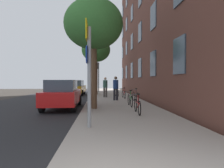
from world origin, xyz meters
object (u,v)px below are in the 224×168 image
Objects in this scene: bicycle_1 at (130,100)px; pedestrian_1 at (105,86)px; pedestrian_0 at (116,87)px; traffic_light at (98,72)px; bicycle_2 at (136,96)px; tree_near at (94,25)px; bicycle_3 at (124,94)px; bicycle_0 at (137,106)px; car_1 at (76,87)px; tree_far at (96,50)px; sign_post at (88,66)px; bicycle_4 at (117,92)px; car_0 at (63,94)px.

pedestrian_1 reaches higher than bicycle_1.
pedestrian_0 is 1.01× the size of pedestrian_1.
bicycle_2 is (2.74, -12.58, -2.30)m from traffic_light.
tree_near reaches higher than bicycle_3.
pedestrian_0 is at bearing 143.20° from bicycle_2.
car_1 is (-4.26, 12.87, 0.37)m from bicycle_0.
tree_far is at bearing 112.18° from bicycle_2.
bicycle_0 is at bearing 49.24° from sign_post.
pedestrian_0 is (-0.82, -1.66, 0.67)m from bicycle_3.
sign_post is 5.55m from bicycle_1.
traffic_light reaches higher than bicycle_4.
tree_far reaches higher than car_0.
car_0 is (-4.61, -2.32, 0.35)m from bicycle_2.
traffic_light is at bearing 89.65° from tree_near.
bicycle_3 is 1.98m from pedestrian_1.
tree_far reaches higher than bicycle_4.
tree_near is 8.72m from bicycle_4.
bicycle_1 reaches higher than bicycle_0.
tree_far is 3.63× the size of bicycle_3.
car_1 is (-2.23, 15.23, -1.20)m from sign_post.
traffic_light is 2.34× the size of bicycle_1.
bicycle_0 is (1.99, -1.76, -4.05)m from tree_near.
bicycle_4 is 0.39× the size of car_1.
tree_near is at bearing -25.39° from car_0.
bicycle_0 is 0.96× the size of bicycle_2.
car_0 is at bearing -87.23° from car_1.
car_0 is at bearing -118.97° from bicycle_4.
tree_near reaches higher than bicycle_4.
tree_far is at bearing -20.64° from car_1.
bicycle_3 is (0.27, 5.04, -0.02)m from bicycle_1.
traffic_light is 2.19× the size of pedestrian_0.
bicycle_2 is at bearing -36.80° from pedestrian_0.
bicycle_2 is (2.84, 3.17, -4.03)m from tree_near.
sign_post is at bearing -99.53° from bicycle_4.
car_0 is at bearing 109.27° from sign_post.
tree_near is at bearing -89.66° from tree_far.
bicycle_3 is (2.38, 9.93, -1.57)m from sign_post.
pedestrian_1 is at bearing 85.54° from sign_post.
bicycle_1 is at bearing -82.51° from traffic_light.
sign_post is at bearing -113.30° from bicycle_1.
bicycle_2 is at bearing -57.23° from car_1.
bicycle_1 is at bearing -78.50° from pedestrian_1.
traffic_light is at bearing 82.83° from car_0.
traffic_light is 5.83m from tree_far.
tree_far reaches higher than traffic_light.
car_1 is (-2.21, 0.83, -3.96)m from tree_far.
pedestrian_1 is (-0.70, 2.75, -0.01)m from pedestrian_0.
car_1 reaches higher than bicycle_4.
sign_post is 0.78× the size of car_0.
bicycle_2 is at bearing 26.70° from car_0.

